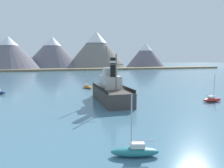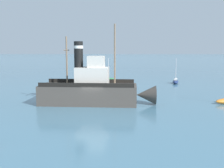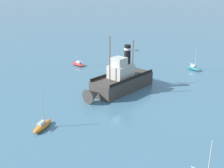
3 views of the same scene
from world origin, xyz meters
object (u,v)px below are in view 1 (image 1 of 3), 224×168
at_px(sailboat_orange, 87,87).
at_px(sailboat_red, 212,99).
at_px(old_tugboat, 110,91).
at_px(sailboat_teal, 135,151).

distance_m(sailboat_orange, sailboat_red, 29.17).
distance_m(old_tugboat, sailboat_red, 18.09).
bearing_deg(sailboat_teal, old_tugboat, 77.56).
distance_m(old_tugboat, sailboat_orange, 17.15).
bearing_deg(sailboat_red, sailboat_orange, 127.57).
bearing_deg(sailboat_red, sailboat_teal, -147.06).
xyz_separation_m(old_tugboat, sailboat_teal, (-4.39, -19.91, -1.40)).
bearing_deg(old_tugboat, sailboat_teal, -102.44).
distance_m(sailboat_orange, sailboat_teal, 37.15).
relative_size(old_tugboat, sailboat_red, 2.96).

